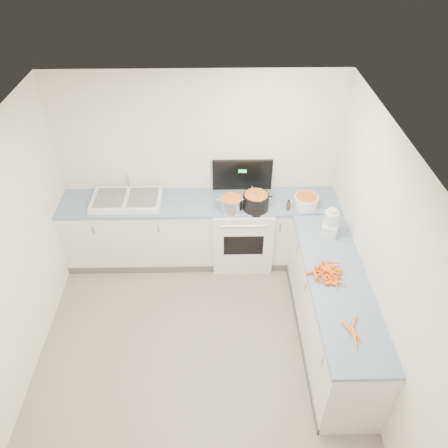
{
  "coord_description": "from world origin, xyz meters",
  "views": [
    {
      "loc": [
        0.22,
        -2.75,
        4.14
      ],
      "look_at": [
        0.3,
        1.1,
        1.05
      ],
      "focal_mm": 35.0,
      "sensor_mm": 36.0,
      "label": 1
    }
  ],
  "objects_px": {
    "stove": "(242,230)",
    "mixing_bowl": "(306,201)",
    "sink": "(127,200)",
    "food_processor": "(330,224)",
    "steel_pot": "(231,204)",
    "spice_jar": "(290,205)",
    "extract_bottle": "(288,206)",
    "black_pot": "(256,202)"
  },
  "relations": [
    {
      "from": "sink",
      "to": "food_processor",
      "type": "bearing_deg",
      "value": -15.53
    },
    {
      "from": "sink",
      "to": "black_pot",
      "type": "bearing_deg",
      "value": -5.84
    },
    {
      "from": "stove",
      "to": "spice_jar",
      "type": "bearing_deg",
      "value": -14.63
    },
    {
      "from": "stove",
      "to": "mixing_bowl",
      "type": "height_order",
      "value": "stove"
    },
    {
      "from": "extract_bottle",
      "to": "spice_jar",
      "type": "height_order",
      "value": "extract_bottle"
    },
    {
      "from": "black_pot",
      "to": "food_processor",
      "type": "height_order",
      "value": "food_processor"
    },
    {
      "from": "sink",
      "to": "steel_pot",
      "type": "xyz_separation_m",
      "value": [
        1.29,
        -0.19,
        0.04
      ]
    },
    {
      "from": "extract_bottle",
      "to": "food_processor",
      "type": "distance_m",
      "value": 0.62
    },
    {
      "from": "stove",
      "to": "mixing_bowl",
      "type": "bearing_deg",
      "value": -7.77
    },
    {
      "from": "extract_bottle",
      "to": "spice_jar",
      "type": "bearing_deg",
      "value": 49.53
    },
    {
      "from": "sink",
      "to": "extract_bottle",
      "type": "relative_size",
      "value": 7.09
    },
    {
      "from": "mixing_bowl",
      "to": "spice_jar",
      "type": "xyz_separation_m",
      "value": [
        -0.2,
        -0.04,
        -0.03
      ]
    },
    {
      "from": "steel_pot",
      "to": "food_processor",
      "type": "distance_m",
      "value": 1.2
    },
    {
      "from": "stove",
      "to": "spice_jar",
      "type": "relative_size",
      "value": 16.98
    },
    {
      "from": "black_pot",
      "to": "food_processor",
      "type": "distance_m",
      "value": 0.94
    },
    {
      "from": "stove",
      "to": "spice_jar",
      "type": "height_order",
      "value": "stove"
    },
    {
      "from": "steel_pot",
      "to": "extract_bottle",
      "type": "distance_m",
      "value": 0.69
    },
    {
      "from": "steel_pot",
      "to": "food_processor",
      "type": "xyz_separation_m",
      "value": [
        1.09,
        -0.48,
        0.07
      ]
    },
    {
      "from": "extract_bottle",
      "to": "spice_jar",
      "type": "distance_m",
      "value": 0.05
    },
    {
      "from": "food_processor",
      "to": "stove",
      "type": "bearing_deg",
      "value": 145.38
    },
    {
      "from": "mixing_bowl",
      "to": "spice_jar",
      "type": "bearing_deg",
      "value": -167.35
    },
    {
      "from": "black_pot",
      "to": "food_processor",
      "type": "bearing_deg",
      "value": -32.25
    },
    {
      "from": "black_pot",
      "to": "mixing_bowl",
      "type": "relative_size",
      "value": 1.06
    },
    {
      "from": "black_pot",
      "to": "spice_jar",
      "type": "distance_m",
      "value": 0.43
    },
    {
      "from": "steel_pot",
      "to": "black_pot",
      "type": "bearing_deg",
      "value": 4.22
    },
    {
      "from": "stove",
      "to": "extract_bottle",
      "type": "relative_size",
      "value": 11.22
    },
    {
      "from": "stove",
      "to": "extract_bottle",
      "type": "xyz_separation_m",
      "value": [
        0.54,
        -0.19,
        0.53
      ]
    },
    {
      "from": "stove",
      "to": "extract_bottle",
      "type": "height_order",
      "value": "stove"
    },
    {
      "from": "stove",
      "to": "food_processor",
      "type": "height_order",
      "value": "stove"
    },
    {
      "from": "black_pot",
      "to": "mixing_bowl",
      "type": "distance_m",
      "value": 0.62
    },
    {
      "from": "spice_jar",
      "to": "food_processor",
      "type": "distance_m",
      "value": 0.63
    },
    {
      "from": "black_pot",
      "to": "extract_bottle",
      "type": "relative_size",
      "value": 2.59
    },
    {
      "from": "sink",
      "to": "spice_jar",
      "type": "xyz_separation_m",
      "value": [
        2.02,
        -0.16,
        0.0
      ]
    },
    {
      "from": "steel_pot",
      "to": "extract_bottle",
      "type": "relative_size",
      "value": 2.25
    },
    {
      "from": "stove",
      "to": "extract_bottle",
      "type": "bearing_deg",
      "value": -18.98
    },
    {
      "from": "stove",
      "to": "mixing_bowl",
      "type": "distance_m",
      "value": 0.94
    },
    {
      "from": "steel_pot",
      "to": "stove",
      "type": "bearing_deg",
      "value": 47.58
    },
    {
      "from": "stove",
      "to": "sink",
      "type": "distance_m",
      "value": 1.54
    },
    {
      "from": "stove",
      "to": "mixing_bowl",
      "type": "xyz_separation_m",
      "value": [
        0.77,
        -0.1,
        0.53
      ]
    },
    {
      "from": "stove",
      "to": "food_processor",
      "type": "relative_size",
      "value": 3.95
    },
    {
      "from": "stove",
      "to": "food_processor",
      "type": "bearing_deg",
      "value": -34.62
    },
    {
      "from": "sink",
      "to": "food_processor",
      "type": "xyz_separation_m",
      "value": [
        2.39,
        -0.66,
        0.11
      ]
    }
  ]
}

